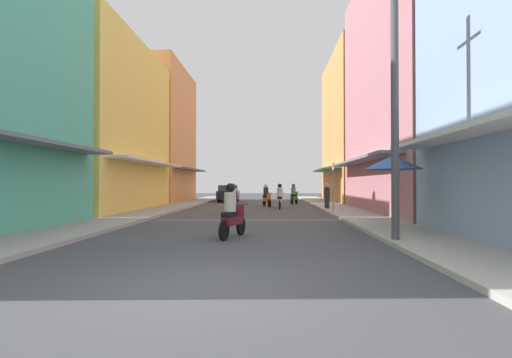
{
  "coord_description": "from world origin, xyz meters",
  "views": [
    {
      "loc": [
        1.13,
        -5.76,
        1.56
      ],
      "look_at": [
        0.2,
        17.43,
        1.86
      ],
      "focal_mm": 26.89,
      "sensor_mm": 36.0,
      "label": 1
    }
  ],
  "objects_px": {
    "vendor_umbrella": "(393,163)",
    "street_sign_no_entry": "(333,181)",
    "motorbike_orange": "(267,196)",
    "parked_car": "(228,193)",
    "utility_pole": "(395,101)",
    "motorbike_white": "(280,198)",
    "pedestrian_foreground": "(327,197)",
    "motorbike_blue": "(232,200)",
    "motorbike_maroon": "(233,214)",
    "motorbike_green": "(294,195)"
  },
  "relations": [
    {
      "from": "motorbike_white",
      "to": "parked_car",
      "type": "bearing_deg",
      "value": 114.23
    },
    {
      "from": "motorbike_orange",
      "to": "motorbike_white",
      "type": "bearing_deg",
      "value": -68.96
    },
    {
      "from": "utility_pole",
      "to": "street_sign_no_entry",
      "type": "relative_size",
      "value": 2.76
    },
    {
      "from": "motorbike_white",
      "to": "pedestrian_foreground",
      "type": "distance_m",
      "value": 3.02
    },
    {
      "from": "motorbike_orange",
      "to": "motorbike_maroon",
      "type": "distance_m",
      "value": 15.19
    },
    {
      "from": "motorbike_maroon",
      "to": "parked_car",
      "type": "xyz_separation_m",
      "value": [
        -2.64,
        22.49,
        0.04
      ]
    },
    {
      "from": "parked_car",
      "to": "utility_pole",
      "type": "height_order",
      "value": "utility_pole"
    },
    {
      "from": "motorbike_blue",
      "to": "motorbike_orange",
      "type": "bearing_deg",
      "value": 74.96
    },
    {
      "from": "parked_car",
      "to": "motorbike_green",
      "type": "bearing_deg",
      "value": -38.46
    },
    {
      "from": "pedestrian_foreground",
      "to": "utility_pole",
      "type": "xyz_separation_m",
      "value": [
        -0.06,
        -12.61,
        2.93
      ]
    },
    {
      "from": "motorbike_green",
      "to": "pedestrian_foreground",
      "type": "height_order",
      "value": "pedestrian_foreground"
    },
    {
      "from": "motorbike_white",
      "to": "motorbike_maroon",
      "type": "xyz_separation_m",
      "value": [
        -1.65,
        -12.94,
        0.0
      ]
    },
    {
      "from": "motorbike_white",
      "to": "parked_car",
      "type": "height_order",
      "value": "motorbike_white"
    },
    {
      "from": "motorbike_green",
      "to": "street_sign_no_entry",
      "type": "relative_size",
      "value": 0.66
    },
    {
      "from": "motorbike_blue",
      "to": "street_sign_no_entry",
      "type": "relative_size",
      "value": 0.68
    },
    {
      "from": "motorbike_orange",
      "to": "vendor_umbrella",
      "type": "height_order",
      "value": "vendor_umbrella"
    },
    {
      "from": "motorbike_orange",
      "to": "motorbike_green",
      "type": "height_order",
      "value": "same"
    },
    {
      "from": "pedestrian_foreground",
      "to": "vendor_umbrella",
      "type": "distance_m",
      "value": 10.31
    },
    {
      "from": "motorbike_green",
      "to": "parked_car",
      "type": "height_order",
      "value": "motorbike_green"
    },
    {
      "from": "vendor_umbrella",
      "to": "utility_pole",
      "type": "height_order",
      "value": "utility_pole"
    },
    {
      "from": "motorbike_orange",
      "to": "parked_car",
      "type": "xyz_separation_m",
      "value": [
        -3.44,
        7.32,
        0.04
      ]
    },
    {
      "from": "motorbike_green",
      "to": "motorbike_orange",
      "type": "bearing_deg",
      "value": -124.75
    },
    {
      "from": "motorbike_green",
      "to": "motorbike_maroon",
      "type": "bearing_deg",
      "value": -98.93
    },
    {
      "from": "motorbike_white",
      "to": "pedestrian_foreground",
      "type": "bearing_deg",
      "value": -24.49
    },
    {
      "from": "utility_pole",
      "to": "motorbike_white",
      "type": "bearing_deg",
      "value": 100.98
    },
    {
      "from": "motorbike_orange",
      "to": "parked_car",
      "type": "height_order",
      "value": "motorbike_orange"
    },
    {
      "from": "motorbike_white",
      "to": "pedestrian_foreground",
      "type": "height_order",
      "value": "pedestrian_foreground"
    },
    {
      "from": "motorbike_white",
      "to": "motorbike_green",
      "type": "distance_m",
      "value": 5.32
    },
    {
      "from": "motorbike_white",
      "to": "motorbike_blue",
      "type": "xyz_separation_m",
      "value": [
        -2.56,
        -4.11,
        0.0
      ]
    },
    {
      "from": "motorbike_green",
      "to": "pedestrian_foreground",
      "type": "relative_size",
      "value": 1.08
    },
    {
      "from": "motorbike_orange",
      "to": "street_sign_no_entry",
      "type": "height_order",
      "value": "street_sign_no_entry"
    },
    {
      "from": "vendor_umbrella",
      "to": "street_sign_no_entry",
      "type": "distance_m",
      "value": 6.99
    },
    {
      "from": "motorbike_white",
      "to": "motorbike_orange",
      "type": "xyz_separation_m",
      "value": [
        -0.86,
        2.23,
        0.0
      ]
    },
    {
      "from": "motorbike_blue",
      "to": "vendor_umbrella",
      "type": "bearing_deg",
      "value": -50.94
    },
    {
      "from": "vendor_umbrella",
      "to": "motorbike_orange",
      "type": "bearing_deg",
      "value": 107.25
    },
    {
      "from": "vendor_umbrella",
      "to": "street_sign_no_entry",
      "type": "bearing_deg",
      "value": 96.57
    },
    {
      "from": "motorbike_orange",
      "to": "street_sign_no_entry",
      "type": "bearing_deg",
      "value": -62.94
    },
    {
      "from": "motorbike_white",
      "to": "parked_car",
      "type": "relative_size",
      "value": 0.44
    },
    {
      "from": "motorbike_orange",
      "to": "street_sign_no_entry",
      "type": "distance_m",
      "value": 7.65
    },
    {
      "from": "motorbike_white",
      "to": "motorbike_maroon",
      "type": "distance_m",
      "value": 13.05
    },
    {
      "from": "motorbike_maroon",
      "to": "street_sign_no_entry",
      "type": "relative_size",
      "value": 0.66
    },
    {
      "from": "motorbike_maroon",
      "to": "utility_pole",
      "type": "relative_size",
      "value": 0.24
    },
    {
      "from": "vendor_umbrella",
      "to": "motorbike_maroon",
      "type": "bearing_deg",
      "value": -163.42
    },
    {
      "from": "motorbike_white",
      "to": "parked_car",
      "type": "distance_m",
      "value": 10.47
    },
    {
      "from": "motorbike_green",
      "to": "motorbike_blue",
      "type": "height_order",
      "value": "same"
    },
    {
      "from": "motorbike_green",
      "to": "street_sign_no_entry",
      "type": "distance_m",
      "value": 9.86
    },
    {
      "from": "motorbike_green",
      "to": "motorbike_maroon",
      "type": "xyz_separation_m",
      "value": [
        -2.85,
        -18.13,
        0.0
      ]
    },
    {
      "from": "motorbike_white",
      "to": "motorbike_blue",
      "type": "bearing_deg",
      "value": -121.92
    },
    {
      "from": "pedestrian_foreground",
      "to": "motorbike_blue",
      "type": "bearing_deg",
      "value": -151.69
    },
    {
      "from": "parked_car",
      "to": "vendor_umbrella",
      "type": "bearing_deg",
      "value": -69.89
    }
  ]
}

